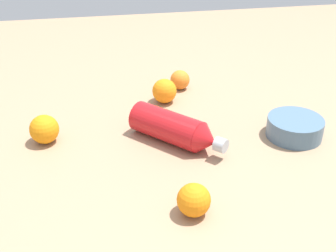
# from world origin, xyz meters

# --- Properties ---
(ground_plane) EXTENTS (2.40, 2.40, 0.00)m
(ground_plane) POSITION_xyz_m (0.00, 0.00, 0.00)
(ground_plane) COLOR #9E7F60
(water_bottle) EXTENTS (0.23, 0.22, 0.08)m
(water_bottle) POSITION_xyz_m (0.02, -0.02, 0.04)
(water_bottle) COLOR red
(water_bottle) RESTS_ON ground_plane
(orange_0) EXTENTS (0.07, 0.07, 0.07)m
(orange_0) POSITION_xyz_m (0.09, 0.30, 0.04)
(orange_0) COLOR orange
(orange_0) RESTS_ON ground_plane
(orange_1) EXTENTS (0.07, 0.07, 0.07)m
(orange_1) POSITION_xyz_m (0.25, -0.03, 0.04)
(orange_1) COLOR orange
(orange_1) RESTS_ON ground_plane
(orange_2) EXTENTS (0.07, 0.07, 0.07)m
(orange_2) POSITION_xyz_m (-0.24, 0.00, 0.03)
(orange_2) COLOR orange
(orange_2) RESTS_ON ground_plane
(orange_3) EXTENTS (0.06, 0.06, 0.06)m
(orange_3) POSITION_xyz_m (0.34, -0.09, 0.03)
(orange_3) COLOR orange
(orange_3) RESTS_ON ground_plane
(ceramic_bowl) EXTENTS (0.14, 0.14, 0.05)m
(ceramic_bowl) POSITION_xyz_m (-0.00, -0.32, 0.03)
(ceramic_bowl) COLOR slate
(ceramic_bowl) RESTS_ON ground_plane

